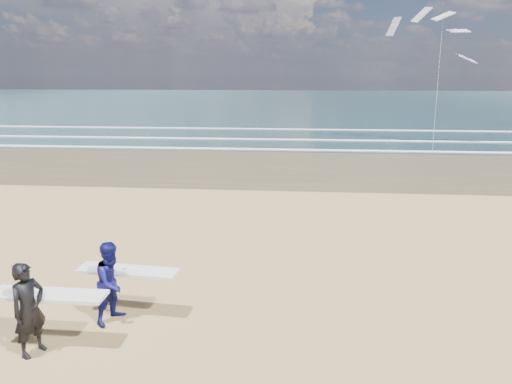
{
  "coord_description": "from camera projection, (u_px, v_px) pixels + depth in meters",
  "views": [
    {
      "loc": [
        4.73,
        -7.56,
        5.14
      ],
      "look_at": [
        3.56,
        6.0,
        1.53
      ],
      "focal_mm": 32.0,
      "sensor_mm": 36.0,
      "label": 1
    }
  ],
  "objects": [
    {
      "name": "foam_breakers",
      "position": [
        498.0,
        141.0,
        34.37
      ],
      "size": [
        220.0,
        11.7,
        0.05
      ],
      "color": "white",
      "rests_on": "ground"
    },
    {
      "name": "surfer_near",
      "position": [
        31.0,
        307.0,
        8.4
      ],
      "size": [
        2.21,
        1.01,
        1.82
      ],
      "color": "black",
      "rests_on": "ground"
    },
    {
      "name": "kite_1",
      "position": [
        440.0,
        60.0,
        30.85
      ],
      "size": [
        6.67,
        4.83,
        10.11
      ],
      "color": "slate",
      "rests_on": "ground"
    },
    {
      "name": "ocean",
      "position": [
        387.0,
        103.0,
        76.66
      ],
      "size": [
        220.0,
        100.0,
        0.02
      ],
      "primitive_type": "cube",
      "color": "#172E32",
      "rests_on": "ground"
    },
    {
      "name": "surfer_far",
      "position": [
        114.0,
        281.0,
        9.56
      ],
      "size": [
        2.24,
        1.23,
        1.76
      ],
      "color": "#0D0E4D",
      "rests_on": "ground"
    }
  ]
}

